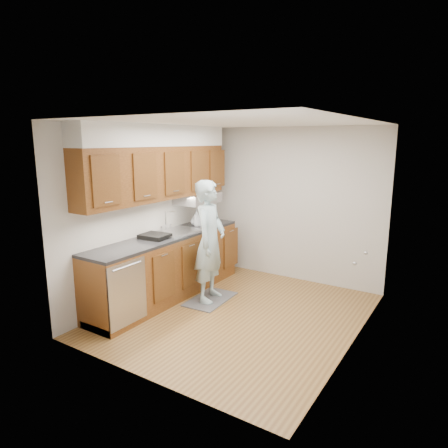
# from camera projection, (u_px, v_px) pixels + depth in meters

# --- Properties ---
(floor) EXTENTS (3.50, 3.50, 0.00)m
(floor) POSITION_uv_depth(u_px,v_px,m) (238.00, 314.00, 5.34)
(floor) COLOR olive
(floor) RESTS_ON ground
(ceiling) EXTENTS (3.50, 3.50, 0.00)m
(ceiling) POSITION_uv_depth(u_px,v_px,m) (240.00, 122.00, 4.82)
(ceiling) COLOR white
(ceiling) RESTS_ON wall_left
(wall_left) EXTENTS (0.02, 3.50, 2.50)m
(wall_left) POSITION_uv_depth(u_px,v_px,m) (151.00, 212.00, 5.87)
(wall_left) COLOR #BCB8B0
(wall_left) RESTS_ON floor
(wall_right) EXTENTS (0.02, 3.50, 2.50)m
(wall_right) POSITION_uv_depth(u_px,v_px,m) (359.00, 239.00, 4.29)
(wall_right) COLOR #BCB8B0
(wall_right) RESTS_ON floor
(wall_back) EXTENTS (3.00, 0.02, 2.50)m
(wall_back) POSITION_uv_depth(u_px,v_px,m) (293.00, 205.00, 6.52)
(wall_back) COLOR #BCB8B0
(wall_back) RESTS_ON floor
(counter) EXTENTS (0.64, 2.80, 1.30)m
(counter) POSITION_uv_depth(u_px,v_px,m) (168.00, 265.00, 5.87)
(counter) COLOR brown
(counter) RESTS_ON floor
(upper_cabinets) EXTENTS (0.47, 2.80, 1.21)m
(upper_cabinets) POSITION_uv_depth(u_px,v_px,m) (160.00, 164.00, 5.68)
(upper_cabinets) COLOR brown
(upper_cabinets) RESTS_ON wall_left
(closet_door) EXTENTS (0.02, 1.22, 2.05)m
(closet_door) POSITION_uv_depth(u_px,v_px,m) (363.00, 252.00, 4.59)
(closet_door) COLOR silver
(closet_door) RESTS_ON wall_right
(floor_mat) EXTENTS (0.53, 0.85, 0.02)m
(floor_mat) POSITION_uv_depth(u_px,v_px,m) (210.00, 299.00, 5.83)
(floor_mat) COLOR #5D5D60
(floor_mat) RESTS_ON floor
(person) EXTENTS (0.60, 0.78, 1.97)m
(person) POSITION_uv_depth(u_px,v_px,m) (210.00, 233.00, 5.63)
(person) COLOR #9DB9BF
(person) RESTS_ON floor_mat
(soap_bottle_a) EXTENTS (0.13, 0.13, 0.27)m
(soap_bottle_a) POSITION_uv_depth(u_px,v_px,m) (197.00, 218.00, 6.37)
(soap_bottle_a) COLOR silver
(soap_bottle_a) RESTS_ON counter
(soap_bottle_b) EXTENTS (0.11, 0.11, 0.21)m
(soap_bottle_b) POSITION_uv_depth(u_px,v_px,m) (200.00, 219.00, 6.41)
(soap_bottle_b) COLOR silver
(soap_bottle_b) RESTS_ON counter
(soap_bottle_c) EXTENTS (0.17, 0.17, 0.17)m
(soap_bottle_c) POSITION_uv_depth(u_px,v_px,m) (195.00, 219.00, 6.46)
(soap_bottle_c) COLOR silver
(soap_bottle_c) RESTS_ON counter
(steel_can) EXTENTS (0.07, 0.07, 0.12)m
(steel_can) POSITION_uv_depth(u_px,v_px,m) (208.00, 224.00, 6.29)
(steel_can) COLOR #A5A5AA
(steel_can) RESTS_ON counter
(dish_rack) EXTENTS (0.40, 0.35, 0.06)m
(dish_rack) POSITION_uv_depth(u_px,v_px,m) (155.00, 236.00, 5.58)
(dish_rack) COLOR black
(dish_rack) RESTS_ON counter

